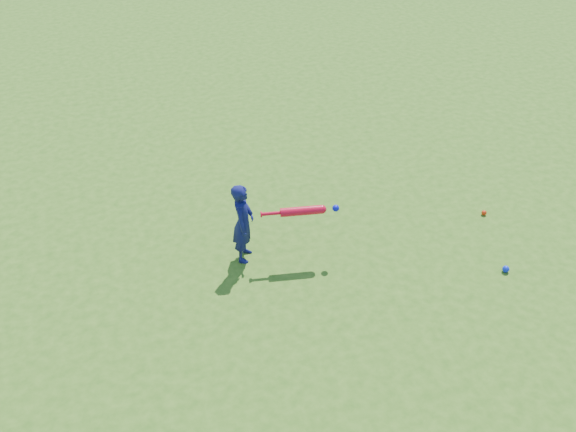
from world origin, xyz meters
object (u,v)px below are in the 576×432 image
object	(u,v)px
bat_swing	(305,211)
ground_ball_red	(484,213)
child	(243,223)
ground_ball_blue	(506,269)

from	to	relation	value
bat_swing	ground_ball_red	bearing A→B (deg)	10.88
child	bat_swing	distance (m)	0.69
child	ground_ball_blue	distance (m)	2.96
ground_ball_blue	bat_swing	xyz separation A→B (m)	(-2.06, 0.93, 0.58)
child	ground_ball_red	distance (m)	3.08
child	ground_ball_red	size ratio (longest dim) A/B	15.09
child	bat_swing	world-z (taller)	child
child	ground_ball_blue	bearing A→B (deg)	-88.34
ground_ball_blue	bat_swing	world-z (taller)	bat_swing
child	bat_swing	bearing A→B (deg)	-79.85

